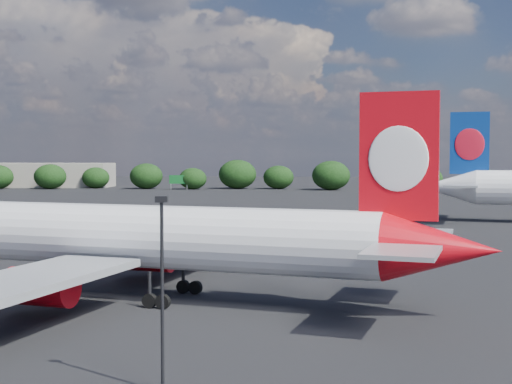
{
  "coord_description": "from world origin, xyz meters",
  "views": [
    {
      "loc": [
        19.3,
        -41.11,
        10.79
      ],
      "look_at": [
        16.0,
        12.0,
        8.0
      ],
      "focal_mm": 50.0,
      "sensor_mm": 36.0,
      "label": 1
    }
  ],
  "objects": [
    {
      "name": "ground",
      "position": [
        0.0,
        60.0,
        0.0
      ],
      "size": [
        500.0,
        500.0,
        0.0
      ],
      "primitive_type": "plane",
      "color": "black",
      "rests_on": "ground"
    },
    {
      "name": "qantas_airliner",
      "position": [
        9.22,
        10.77,
        4.54
      ],
      "size": [
        45.12,
        43.23,
        14.92
      ],
      "color": "white",
      "rests_on": "ground"
    },
    {
      "name": "horizon_treeline",
      "position": [
        1.41,
        179.84,
        3.94
      ],
      "size": [
        204.52,
        16.46,
        9.21
      ],
      "color": "black",
      "rests_on": "ground"
    },
    {
      "name": "billboard_yellow",
      "position": [
        12.0,
        182.0,
        3.87
      ],
      "size": [
        5.0,
        0.3,
        5.5
      ],
      "color": "#EBA914",
      "rests_on": "ground"
    },
    {
      "name": "highway_sign",
      "position": [
        -18.0,
        176.0,
        3.13
      ],
      "size": [
        6.0,
        0.3,
        4.5
      ],
      "color": "#125C23",
      "rests_on": "ground"
    },
    {
      "name": "terminal_building",
      "position": [
        -65.0,
        192.0,
        4.0
      ],
      "size": [
        42.0,
        16.0,
        8.0
      ],
      "color": "gray",
      "rests_on": "ground"
    },
    {
      "name": "apron_lamp_post",
      "position": [
        13.1,
        -9.58,
        5.1
      ],
      "size": [
        0.55,
        0.3,
        8.94
      ],
      "color": "black",
      "rests_on": "ground"
    }
  ]
}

